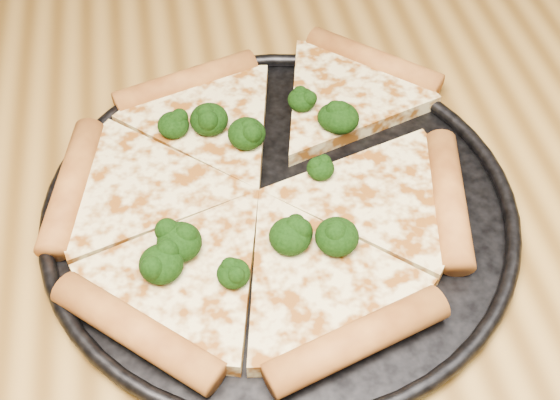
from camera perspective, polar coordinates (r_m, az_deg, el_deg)
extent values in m
cube|color=olive|center=(0.59, -1.11, -5.69)|extent=(1.20, 0.90, 0.04)
cube|color=brown|center=(1.27, 20.92, 2.73)|extent=(0.06, 0.06, 0.71)
cylinder|color=black|center=(0.60, 0.00, -0.81)|extent=(0.38, 0.38, 0.01)
torus|color=black|center=(0.59, 0.00, -0.38)|extent=(0.39, 0.39, 0.01)
cylinder|color=#BC712F|center=(0.72, 7.40, 10.81)|extent=(0.12, 0.11, 0.03)
cylinder|color=#BC712F|center=(0.70, -7.42, 9.19)|extent=(0.14, 0.07, 0.03)
cylinder|color=#BC712F|center=(0.62, -16.13, 1.11)|extent=(0.06, 0.14, 0.03)
cylinder|color=#BC712F|center=(0.52, -11.28, -10.15)|extent=(0.12, 0.11, 0.03)
cylinder|color=#BC712F|center=(0.51, 6.15, -10.97)|extent=(0.14, 0.07, 0.03)
cylinder|color=#BC712F|center=(0.60, 13.21, 0.12)|extent=(0.06, 0.14, 0.03)
ellipsoid|color=black|center=(0.64, -5.63, 6.37)|extent=(0.03, 0.03, 0.03)
ellipsoid|color=black|center=(0.64, 4.81, 6.47)|extent=(0.03, 0.03, 0.02)
ellipsoid|color=black|center=(0.55, 4.53, -2.91)|extent=(0.03, 0.03, 0.03)
ellipsoid|color=black|center=(0.55, 0.80, -2.89)|extent=(0.03, 0.03, 0.02)
ellipsoid|color=black|center=(0.64, -8.44, 5.89)|extent=(0.03, 0.03, 0.02)
ellipsoid|color=black|center=(0.64, 4.27, 6.54)|extent=(0.03, 0.03, 0.02)
ellipsoid|color=black|center=(0.62, -2.66, 5.28)|extent=(0.03, 0.03, 0.02)
ellipsoid|color=black|center=(0.53, -3.70, -5.83)|extent=(0.02, 0.02, 0.02)
ellipsoid|color=black|center=(0.55, 1.25, -2.57)|extent=(0.03, 0.03, 0.02)
ellipsoid|color=black|center=(0.54, -9.38, -5.02)|extent=(0.03, 0.03, 0.02)
ellipsoid|color=black|center=(0.55, -7.97, -3.31)|extent=(0.03, 0.03, 0.03)
ellipsoid|color=black|center=(0.66, 1.74, 7.93)|extent=(0.03, 0.03, 0.02)
ellipsoid|color=black|center=(0.60, 3.22, 2.51)|extent=(0.02, 0.02, 0.02)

